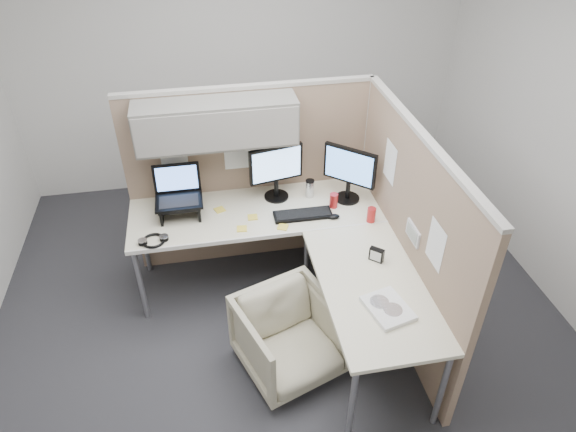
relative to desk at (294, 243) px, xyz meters
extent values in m
plane|color=#2A2A2E|center=(-0.12, -0.13, -0.69)|extent=(4.50, 4.50, 0.00)
cube|color=#957961|center=(-0.22, 0.77, 0.11)|extent=(2.00, 0.05, 1.60)
cube|color=#A8A399|center=(-0.22, 0.77, 0.93)|extent=(2.00, 0.06, 0.03)
cube|color=slate|center=(-0.47, 0.62, 0.73)|extent=(1.20, 0.34, 0.34)
cube|color=gray|center=(-0.47, 0.45, 0.73)|extent=(1.18, 0.01, 0.30)
plane|color=white|center=(-0.82, 0.75, 0.46)|extent=(0.26, 0.00, 0.26)
plane|color=white|center=(-0.32, 0.75, 0.39)|extent=(0.26, 0.00, 0.26)
cube|color=#957961|center=(0.78, -0.23, 0.11)|extent=(0.05, 2.00, 1.60)
cube|color=#A8A399|center=(0.78, -0.23, 0.93)|extent=(0.06, 2.00, 0.03)
cube|color=#A8A399|center=(0.78, 0.77, 0.11)|extent=(0.06, 0.06, 1.60)
cube|color=silver|center=(0.75, -0.38, 0.27)|extent=(0.02, 0.20, 0.12)
cube|color=gray|center=(0.73, -0.38, 0.27)|extent=(0.00, 0.16, 0.09)
plane|color=white|center=(0.75, 0.17, 0.51)|extent=(0.00, 0.26, 0.26)
plane|color=white|center=(0.75, -0.68, 0.41)|extent=(0.00, 0.26, 0.26)
cube|color=beige|center=(-0.22, 0.41, 0.03)|extent=(2.00, 0.68, 0.03)
cube|color=beige|center=(0.41, -0.58, 0.03)|extent=(0.68, 1.30, 0.03)
cube|color=white|center=(-0.22, 0.07, 0.03)|extent=(2.00, 0.02, 0.03)
cylinder|color=gray|center=(-1.17, 0.12, -0.34)|extent=(0.04, 0.04, 0.70)
cylinder|color=gray|center=(-1.17, 0.70, -0.34)|extent=(0.04, 0.04, 0.70)
cylinder|color=gray|center=(0.13, -1.18, -0.34)|extent=(0.04, 0.04, 0.70)
cylinder|color=gray|center=(0.71, -1.18, -0.34)|extent=(0.04, 0.04, 0.70)
cylinder|color=gray|center=(0.13, 0.12, -0.34)|extent=(0.04, 0.04, 0.70)
imported|color=beige|center=(-0.14, -0.55, -0.36)|extent=(0.81, 0.78, 0.66)
cylinder|color=black|center=(-0.04, 0.57, 0.05)|extent=(0.20, 0.20, 0.02)
cylinder|color=black|center=(-0.04, 0.57, 0.13)|extent=(0.04, 0.04, 0.15)
cube|color=black|center=(-0.04, 0.57, 0.36)|extent=(0.44, 0.12, 0.30)
cube|color=#8DB9F4|center=(-0.03, 0.55, 0.36)|extent=(0.39, 0.08, 0.26)
cylinder|color=black|center=(0.53, 0.43, 0.05)|extent=(0.20, 0.20, 0.02)
cylinder|color=black|center=(0.53, 0.43, 0.13)|extent=(0.04, 0.04, 0.15)
cube|color=black|center=(0.53, 0.43, 0.36)|extent=(0.35, 0.32, 0.30)
cube|color=#5796EE|center=(0.51, 0.42, 0.36)|extent=(0.30, 0.27, 0.26)
cube|color=black|center=(-0.82, 0.44, 0.16)|extent=(0.32, 0.25, 0.02)
cube|color=black|center=(-0.96, 0.44, 0.11)|extent=(0.02, 0.23, 0.13)
cube|color=black|center=(-0.67, 0.44, 0.11)|extent=(0.02, 0.23, 0.13)
cube|color=black|center=(-0.82, 0.44, 0.18)|extent=(0.36, 0.25, 0.02)
cube|color=black|center=(-0.82, 0.59, 0.30)|extent=(0.36, 0.06, 0.23)
cube|color=#598CF2|center=(-0.82, 0.59, 0.30)|extent=(0.32, 0.04, 0.19)
cube|color=black|center=(0.12, 0.26, 0.05)|extent=(0.46, 0.16, 0.02)
ellipsoid|color=black|center=(0.35, 0.19, 0.06)|extent=(0.09, 0.06, 0.03)
cylinder|color=silver|center=(0.23, 0.53, 0.12)|extent=(0.07, 0.07, 0.14)
cylinder|color=black|center=(0.23, 0.53, 0.19)|extent=(0.07, 0.07, 0.01)
cylinder|color=#B21E1E|center=(0.62, 0.10, 0.10)|extent=(0.07, 0.07, 0.12)
cylinder|color=#B21E1E|center=(0.39, 0.34, 0.10)|extent=(0.07, 0.07, 0.12)
cube|color=yellow|center=(-0.27, 0.32, 0.05)|extent=(0.08, 0.08, 0.01)
cube|color=yellow|center=(-0.06, 0.15, 0.05)|extent=(0.10, 0.10, 0.01)
cube|color=yellow|center=(-0.51, 0.46, 0.05)|extent=(0.10, 0.10, 0.01)
cube|color=yellow|center=(-0.37, 0.18, 0.05)|extent=(0.08, 0.08, 0.01)
torus|color=black|center=(-1.02, 0.15, 0.06)|extent=(0.19, 0.19, 0.02)
cylinder|color=black|center=(-1.10, 0.14, 0.06)|extent=(0.07, 0.07, 0.03)
cylinder|color=black|center=(-0.95, 0.16, 0.06)|extent=(0.07, 0.07, 0.03)
cube|color=white|center=(0.43, -0.81, 0.06)|extent=(0.30, 0.35, 0.03)
cylinder|color=silver|center=(0.45, -0.84, 0.07)|extent=(0.12, 0.12, 0.00)
cylinder|color=silver|center=(0.39, -0.76, 0.08)|extent=(0.12, 0.12, 0.00)
cube|color=black|center=(0.51, -0.35, 0.09)|extent=(0.10, 0.10, 0.10)
cube|color=white|center=(0.50, -0.36, 0.09)|extent=(0.06, 0.06, 0.08)
camera|label=1|loc=(-0.60, -2.91, 2.41)|focal=32.00mm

